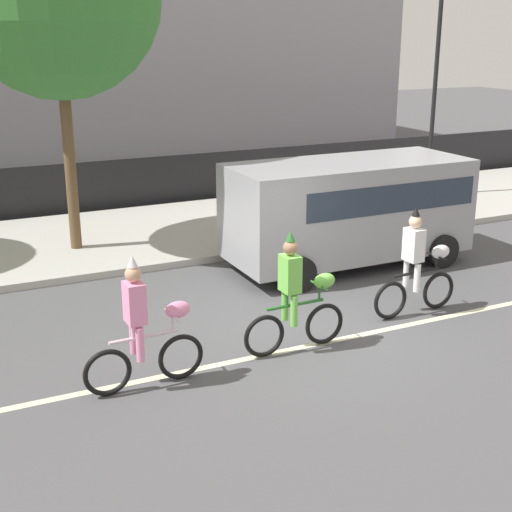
# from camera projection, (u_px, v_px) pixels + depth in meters

# --- Properties ---
(ground_plane) EXTENTS (80.00, 80.00, 0.00)m
(ground_plane) POSITION_uv_depth(u_px,v_px,m) (303.00, 332.00, 11.61)
(ground_plane) COLOR #4C4C4F
(road_centre_line) EXTENTS (36.00, 0.14, 0.01)m
(road_centre_line) POSITION_uv_depth(u_px,v_px,m) (319.00, 344.00, 11.18)
(road_centre_line) COLOR beige
(road_centre_line) RESTS_ON ground
(sidewalk_curb) EXTENTS (60.00, 5.00, 0.15)m
(sidewalk_curb) POSITION_uv_depth(u_px,v_px,m) (172.00, 231.00, 17.17)
(sidewalk_curb) COLOR #ADAAA3
(sidewalk_curb) RESTS_ON ground
(fence_line) EXTENTS (40.00, 0.08, 1.40)m
(fence_line) POSITION_uv_depth(u_px,v_px,m) (136.00, 184.00, 19.47)
(fence_line) COLOR black
(fence_line) RESTS_ON ground
(building_backdrop) EXTENTS (28.00, 8.00, 6.71)m
(building_backdrop) POSITION_uv_depth(u_px,v_px,m) (9.00, 70.00, 25.25)
(building_backdrop) COLOR #99939E
(building_backdrop) RESTS_ON ground
(parade_cyclist_pink) EXTENTS (1.72, 0.50, 1.92)m
(parade_cyclist_pink) POSITION_uv_depth(u_px,v_px,m) (144.00, 330.00, 9.59)
(parade_cyclist_pink) COLOR black
(parade_cyclist_pink) RESTS_ON ground
(parade_cyclist_lime) EXTENTS (1.72, 0.50, 1.92)m
(parade_cyclist_lime) POSITION_uv_depth(u_px,v_px,m) (296.00, 299.00, 10.71)
(parade_cyclist_lime) COLOR black
(parade_cyclist_lime) RESTS_ON ground
(parade_cyclist_zebra) EXTENTS (1.72, 0.50, 1.92)m
(parade_cyclist_zebra) POSITION_uv_depth(u_px,v_px,m) (417.00, 267.00, 12.13)
(parade_cyclist_zebra) COLOR black
(parade_cyclist_zebra) RESTS_ON ground
(parked_van_grey) EXTENTS (5.00, 2.22, 2.18)m
(parked_van_grey) POSITION_uv_depth(u_px,v_px,m) (351.00, 205.00, 14.61)
(parked_van_grey) COLOR #99999E
(parked_van_grey) RESTS_ON ground
(street_lamp_post) EXTENTS (0.36, 0.36, 5.86)m
(street_lamp_post) POSITION_uv_depth(u_px,v_px,m) (437.00, 58.00, 19.49)
(street_lamp_post) COLOR black
(street_lamp_post) RESTS_ON sidewalk_curb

